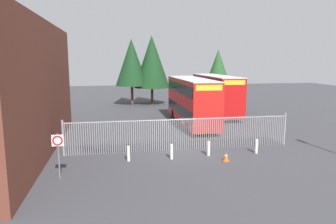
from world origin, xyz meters
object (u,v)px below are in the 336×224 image
at_px(bollard_center_front, 172,152).
at_px(double_decker_bus_near_gate, 192,100).
at_px(bollard_near_left, 128,154).
at_px(speed_limit_sign_post, 58,146).
at_px(bollard_near_right, 209,149).
at_px(double_decker_bus_behind_fence_left, 216,93).
at_px(bollard_far_right, 256,146).
at_px(traffic_cone_by_gate, 226,156).

bearing_deg(bollard_center_front, double_decker_bus_near_gate, 69.06).
bearing_deg(double_decker_bus_near_gate, bollard_near_left, -123.05).
height_order(bollard_near_left, bollard_center_front, same).
height_order(bollard_near_left, speed_limit_sign_post, speed_limit_sign_post).
bearing_deg(double_decker_bus_near_gate, speed_limit_sign_post, -129.66).
relative_size(bollard_near_right, speed_limit_sign_post, 0.40).
bearing_deg(double_decker_bus_behind_fence_left, speed_limit_sign_post, -129.51).
relative_size(double_decker_bus_behind_fence_left, speed_limit_sign_post, 4.50).
height_order(bollard_far_right, traffic_cone_by_gate, bollard_far_right).
distance_m(bollard_near_left, traffic_cone_by_gate, 5.97).
relative_size(bollard_center_front, traffic_cone_by_gate, 1.61).
distance_m(bollard_near_left, bollard_far_right, 8.43).
distance_m(double_decker_bus_near_gate, bollard_center_front, 11.00).
distance_m(double_decker_bus_near_gate, bollard_near_right, 10.14).
bearing_deg(bollard_far_right, double_decker_bus_near_gate, 100.79).
bearing_deg(bollard_near_left, double_decker_bus_near_gate, 56.95).
bearing_deg(bollard_far_right, speed_limit_sign_post, -168.71).
bearing_deg(bollard_near_right, traffic_cone_by_gate, -59.79).
bearing_deg(bollard_near_right, speed_limit_sign_post, -164.36).
bearing_deg(bollard_center_front, bollard_far_right, 2.06).
bearing_deg(double_decker_bus_near_gate, bollard_center_front, -110.94).
relative_size(bollard_near_left, bollard_center_front, 1.00).
xyz_separation_m(bollard_near_right, traffic_cone_by_gate, (0.72, -1.24, -0.19)).
bearing_deg(bollard_near_right, bollard_near_left, -177.81).
height_order(double_decker_bus_near_gate, traffic_cone_by_gate, double_decker_bus_near_gate).
height_order(double_decker_bus_near_gate, double_decker_bus_behind_fence_left, same).
height_order(double_decker_bus_behind_fence_left, bollard_near_left, double_decker_bus_behind_fence_left).
height_order(bollard_near_left, traffic_cone_by_gate, bollard_near_left).
bearing_deg(double_decker_bus_near_gate, traffic_cone_by_gate, -93.42).
bearing_deg(speed_limit_sign_post, double_decker_bus_behind_fence_left, 50.49).
relative_size(double_decker_bus_near_gate, bollard_near_left, 11.38).
height_order(bollard_near_right, speed_limit_sign_post, speed_limit_sign_post).
bearing_deg(bollard_far_right, double_decker_bus_behind_fence_left, 81.39).
relative_size(traffic_cone_by_gate, speed_limit_sign_post, 0.25).
bearing_deg(bollard_near_left, traffic_cone_by_gate, -10.08).
relative_size(bollard_center_front, bollard_near_right, 1.00).
xyz_separation_m(double_decker_bus_behind_fence_left, bollard_far_right, (-2.27, -15.02, -1.95)).
bearing_deg(bollard_near_left, bollard_far_right, 0.96).
xyz_separation_m(double_decker_bus_near_gate, bollard_far_right, (1.89, -9.91, -1.95)).
height_order(bollard_near_right, bollard_far_right, same).
relative_size(bollard_far_right, traffic_cone_by_gate, 1.61).
relative_size(bollard_near_left, traffic_cone_by_gate, 1.61).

